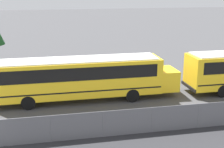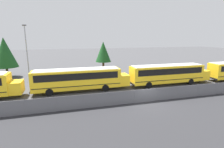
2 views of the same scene
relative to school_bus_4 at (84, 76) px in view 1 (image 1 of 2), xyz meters
The scene contains 1 object.
school_bus_4 is the anchor object (origin of this frame).
Camera 1 is at (4.71, -16.40, 8.63)m, focal length 50.00 mm.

